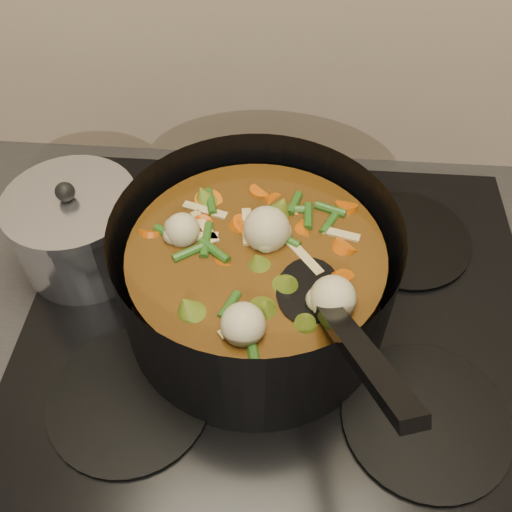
{
  "coord_description": "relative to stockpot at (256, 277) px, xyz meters",
  "views": [
    {
      "loc": [
        -0.0,
        1.53,
        1.51
      ],
      "look_at": [
        -0.03,
        1.92,
        1.04
      ],
      "focal_mm": 40.0,
      "sensor_mm": 36.0,
      "label": 1
    }
  ],
  "objects": [
    {
      "name": "counter",
      "position": [
        0.03,
        0.01,
        -0.54
      ],
      "size": [
        2.64,
        0.64,
        0.91
      ],
      "color": "brown",
      "rests_on": "ground"
    },
    {
      "name": "stovetop",
      "position": [
        0.03,
        0.01,
        -0.08
      ],
      "size": [
        0.62,
        0.54,
        0.03
      ],
      "color": "black",
      "rests_on": "counter"
    },
    {
      "name": "stockpot",
      "position": [
        0.0,
        0.0,
        0.0
      ],
      "size": [
        0.34,
        0.41,
        0.23
      ],
      "rotation": [
        0.0,
        0.0,
        0.11
      ],
      "color": "black",
      "rests_on": "stovetop"
    },
    {
      "name": "saucepan",
      "position": [
        -0.23,
        0.07,
        -0.02
      ],
      "size": [
        0.16,
        0.16,
        0.13
      ],
      "rotation": [
        0.0,
        0.0,
        0.4
      ],
      "color": "silver",
      "rests_on": "stovetop"
    }
  ]
}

